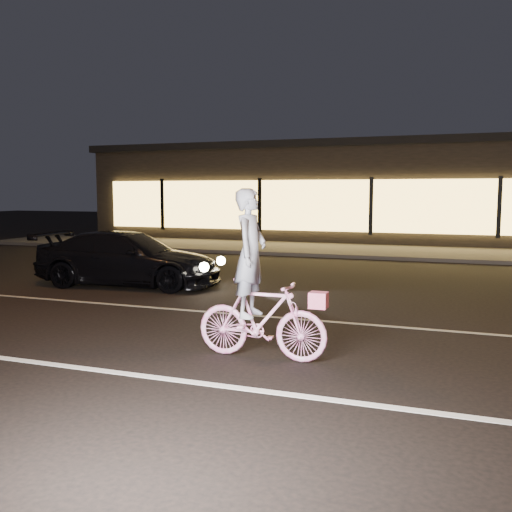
% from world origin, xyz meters
% --- Properties ---
extents(ground, '(90.00, 90.00, 0.00)m').
position_xyz_m(ground, '(0.00, 0.00, 0.00)').
color(ground, black).
rests_on(ground, ground).
extents(lane_stripe_near, '(60.00, 0.12, 0.01)m').
position_xyz_m(lane_stripe_near, '(0.00, -1.50, 0.00)').
color(lane_stripe_near, silver).
rests_on(lane_stripe_near, ground).
extents(lane_stripe_far, '(60.00, 0.10, 0.01)m').
position_xyz_m(lane_stripe_far, '(0.00, 2.00, 0.00)').
color(lane_stripe_far, gray).
rests_on(lane_stripe_far, ground).
extents(sidewalk, '(30.00, 4.00, 0.12)m').
position_xyz_m(sidewalk, '(0.00, 13.00, 0.06)').
color(sidewalk, '#383533').
rests_on(sidewalk, ground).
extents(storefront, '(25.40, 8.42, 4.20)m').
position_xyz_m(storefront, '(0.00, 18.97, 2.15)').
color(storefront, black).
rests_on(storefront, ground).
extents(cyclist, '(1.73, 0.60, 2.18)m').
position_xyz_m(cyclist, '(0.94, -0.36, 0.78)').
color(cyclist, '#EF319A').
rests_on(cyclist, ground).
extents(sedan, '(4.41, 2.14, 1.24)m').
position_xyz_m(sedan, '(-3.80, 4.02, 0.62)').
color(sedan, black).
rests_on(sedan, ground).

